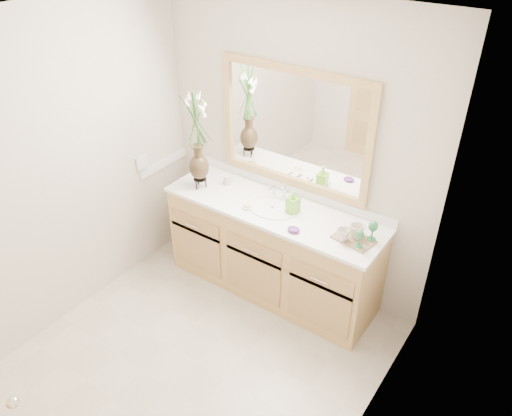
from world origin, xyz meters
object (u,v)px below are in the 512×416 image
Objects in this scene: flower_vase at (196,128)px; soap_bottle at (293,203)px; tray at (354,239)px; tumbler at (228,180)px.

flower_vase is 0.96m from soap_bottle.
soap_bottle reaches higher than tray.
flower_vase is at bearing -168.20° from tray.
tumbler is 0.69m from soap_bottle.
flower_vase is 4.63× the size of soap_bottle.
tumbler is at bearing -175.92° from tray.
soap_bottle is at bearing -4.64° from tumbler.
flower_vase reaches higher than tumbler.
flower_vase is at bearing -132.47° from tumbler.
tray is at bearing -0.44° from soap_bottle.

